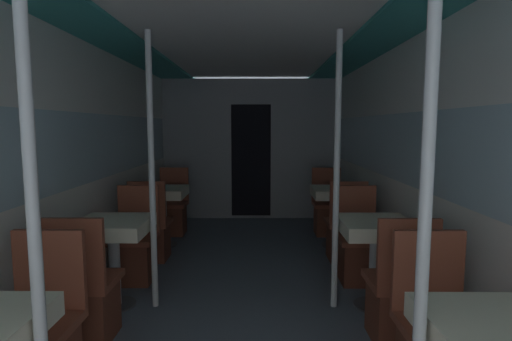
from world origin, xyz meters
TOP-DOWN VIEW (x-y plane):
  - wall_left at (-1.46, 2.61)m, footprint 0.05×8.03m
  - wall_right at (1.46, 2.61)m, footprint 0.05×8.03m
  - ceiling_panel at (0.00, 2.61)m, footprint 2.92×8.03m
  - bulkhead_far at (0.00, 5.65)m, footprint 2.86×0.09m
  - support_pole_left_0 at (-0.76, 0.64)m, footprint 0.05×0.05m
  - dining_table_left_1 at (-1.09, 2.37)m, footprint 0.58×0.58m
  - chair_left_near_1 at (-1.09, 1.81)m, footprint 0.41×0.41m
  - chair_left_far_1 at (-1.09, 2.92)m, footprint 0.41×0.41m
  - support_pole_left_1 at (-0.76, 2.37)m, footprint 0.05×0.05m
  - dining_table_left_2 at (-1.09, 4.09)m, footprint 0.58×0.58m
  - chair_left_near_2 at (-1.09, 3.54)m, footprint 0.41×0.41m
  - chair_left_far_2 at (-1.09, 4.65)m, footprint 0.41×0.41m
  - support_pole_right_0 at (0.76, 0.64)m, footprint 0.05×0.05m
  - dining_table_right_1 at (1.09, 2.37)m, footprint 0.58×0.58m
  - chair_right_near_1 at (1.09, 1.81)m, footprint 0.41×0.41m
  - chair_right_far_1 at (1.09, 2.92)m, footprint 0.41×0.41m
  - support_pole_right_1 at (0.76, 2.37)m, footprint 0.05×0.05m
  - dining_table_right_2 at (1.09, 4.09)m, footprint 0.58×0.58m
  - chair_right_near_2 at (1.09, 3.54)m, footprint 0.41×0.41m
  - chair_right_far_2 at (1.09, 4.65)m, footprint 0.41×0.41m

SIDE VIEW (x-z plane):
  - chair_left_near_1 at x=-1.09m, z-range -0.17..0.75m
  - chair_left_far_1 at x=-1.09m, z-range -0.17..0.75m
  - chair_left_near_2 at x=-1.09m, z-range -0.17..0.75m
  - chair_left_far_2 at x=-1.09m, z-range -0.17..0.75m
  - chair_right_near_1 at x=1.09m, z-range -0.17..0.75m
  - chair_right_far_1 at x=1.09m, z-range -0.17..0.75m
  - chair_right_near_2 at x=1.09m, z-range -0.17..0.75m
  - chair_right_far_2 at x=1.09m, z-range -0.17..0.75m
  - dining_table_left_1 at x=-1.09m, z-range 0.26..1.00m
  - dining_table_left_2 at x=-1.09m, z-range 0.26..1.00m
  - dining_table_right_1 at x=1.09m, z-range 0.26..1.00m
  - dining_table_right_2 at x=1.09m, z-range 0.26..1.00m
  - bulkhead_far at x=0.00m, z-range 0.00..2.26m
  - support_pole_left_0 at x=-0.76m, z-range 0.00..2.27m
  - support_pole_left_1 at x=-0.76m, z-range 0.00..2.27m
  - support_pole_right_0 at x=0.76m, z-range 0.00..2.27m
  - support_pole_right_1 at x=0.76m, z-range 0.00..2.27m
  - wall_left at x=-1.46m, z-range 0.02..2.29m
  - wall_right at x=1.46m, z-range 0.02..2.29m
  - ceiling_panel at x=0.00m, z-range 2.28..2.35m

